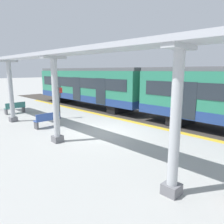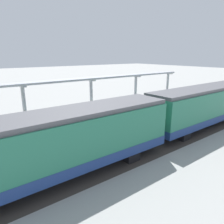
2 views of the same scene
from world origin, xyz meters
name	(u,v)px [view 1 (image 1 of 2)]	position (x,y,z in m)	size (l,w,h in m)	color
ground_plane	(103,132)	(0.00, 0.00, 0.00)	(176.00, 176.00, 0.00)	#9C9C99
tactile_edge_strip	(136,123)	(-2.87, 0.00, 0.00)	(0.42, 29.19, 0.01)	gold
trackbed	(153,118)	(-4.68, 0.00, 0.00)	(3.20, 41.19, 0.01)	#38332D
train_near_carriage	(88,86)	(-4.68, -7.27, 1.83)	(2.65, 12.94, 3.48)	#267558
canopy_pillar_second	(11,91)	(2.63, -5.85, 1.98)	(1.10, 0.44, 3.91)	slate
canopy_pillar_third	(56,100)	(2.63, -0.21, 1.98)	(1.10, 0.44, 3.91)	slate
canopy_pillar_fourth	(175,123)	(2.63, 5.78, 1.98)	(1.10, 0.44, 3.91)	slate
canopy_beam	(55,54)	(2.63, -0.04, 3.99)	(1.20, 23.22, 0.16)	#A8AAB2
bench_near_end	(47,120)	(1.70, -2.96, 0.44)	(1.51, 0.46, 0.86)	#34519F
bench_mid_platform	(15,108)	(1.53, -8.48, 0.44)	(1.52, 0.50, 0.86)	#33736D
platform_info_sign	(59,100)	(0.00, -4.49, 1.33)	(0.56, 0.10, 2.20)	#4C4C51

